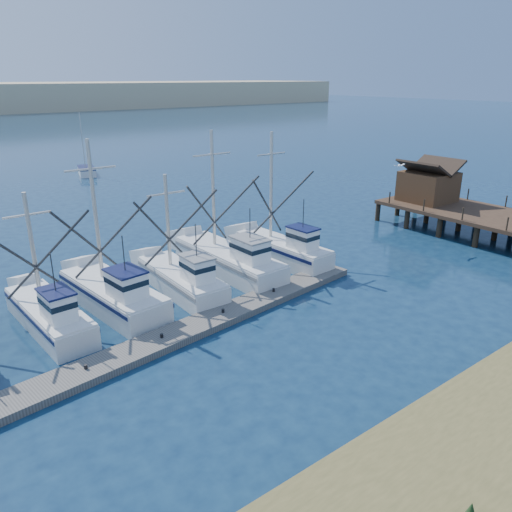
{
  "coord_description": "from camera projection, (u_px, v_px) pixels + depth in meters",
  "views": [
    {
      "loc": [
        -17.43,
        -13.31,
        12.56
      ],
      "look_at": [
        -0.96,
        8.0,
        2.82
      ],
      "focal_mm": 35.0,
      "sensor_mm": 36.0,
      "label": 1
    }
  ],
  "objects": [
    {
      "name": "floating_dock",
      "position": [
        162.0,
        341.0,
        24.71
      ],
      "size": [
        28.34,
        5.16,
        0.38
      ],
      "primitive_type": "cube",
      "rotation": [
        0.0,
        0.0,
        0.12
      ],
      "color": "#605C56",
      "rests_on": "ground"
    },
    {
      "name": "flying_gull",
      "position": [
        399.0,
        166.0,
        38.17
      ],
      "size": [
        1.21,
        0.22,
        0.22
      ],
      "color": "white",
      "rests_on": "ground"
    },
    {
      "name": "trawler_fleet",
      "position": [
        122.0,
        293.0,
        28.39
      ],
      "size": [
        27.8,
        9.74,
        9.42
      ],
      "color": "silver",
      "rests_on": "ground"
    },
    {
      "name": "sailboat_near",
      "position": [
        87.0,
        171.0,
        67.21
      ],
      "size": [
        3.24,
        5.48,
        8.1
      ],
      "rotation": [
        0.0,
        0.0,
        -0.26
      ],
      "color": "silver",
      "rests_on": "ground"
    },
    {
      "name": "timber_pier",
      "position": [
        463.0,
        202.0,
        41.97
      ],
      "size": [
        7.0,
        20.0,
        8.0
      ],
      "color": "black",
      "rests_on": "ground"
    },
    {
      "name": "ground",
      "position": [
        372.0,
        351.0,
        24.2
      ],
      "size": [
        500.0,
        500.0,
        0.0
      ],
      "primitive_type": "plane",
      "color": "#0D223C",
      "rests_on": "ground"
    }
  ]
}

